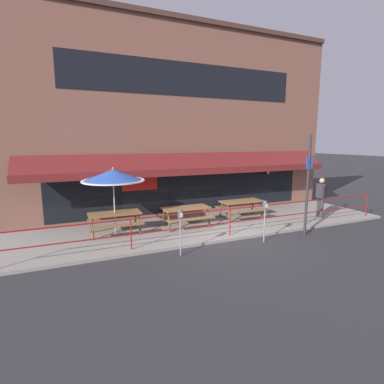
{
  "coord_description": "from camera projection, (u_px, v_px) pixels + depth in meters",
  "views": [
    {
      "loc": [
        -5.22,
        -8.4,
        3.37
      ],
      "look_at": [
        -0.87,
        1.6,
        1.5
      ],
      "focal_mm": 28.0,
      "sensor_mm": 36.0,
      "label": 1
    }
  ],
  "objects": [
    {
      "name": "ground_plane",
      "position": [
        234.0,
        241.0,
        10.21
      ],
      "size": [
        120.0,
        120.0,
        0.0
      ],
      "primitive_type": "plane",
      "color": "#2D2D30"
    },
    {
      "name": "picnic_table_left",
      "position": [
        115.0,
        217.0,
        10.58
      ],
      "size": [
        1.8,
        1.42,
        0.76
      ],
      "color": "brown",
      "rests_on": "patio_deck"
    },
    {
      "name": "patio_umbrella_left",
      "position": [
        113.0,
        176.0,
        10.32
      ],
      "size": [
        2.14,
        2.14,
        2.38
      ],
      "color": "#B7B2A8",
      "rests_on": "patio_deck"
    },
    {
      "name": "pedestrian_walking",
      "position": [
        321.0,
        196.0,
        12.81
      ],
      "size": [
        0.31,
        0.61,
        1.71
      ],
      "color": "#333338",
      "rests_on": "patio_deck"
    },
    {
      "name": "parking_meter_far",
      "position": [
        265.0,
        209.0,
        9.89
      ],
      "size": [
        0.15,
        0.16,
        1.42
      ],
      "color": "gray",
      "rests_on": "ground"
    },
    {
      "name": "street_sign_pole",
      "position": [
        308.0,
        184.0,
        10.55
      ],
      "size": [
        0.28,
        0.09,
        3.61
      ],
      "color": "#2D2D33",
      "rests_on": "ground"
    },
    {
      "name": "patio_railing",
      "position": [
        230.0,
        216.0,
        10.35
      ],
      "size": [
        13.84,
        0.04,
        0.97
      ],
      "color": "maroon",
      "rests_on": "patio_deck"
    },
    {
      "name": "patio_deck",
      "position": [
        208.0,
        225.0,
        12.01
      ],
      "size": [
        15.0,
        4.0,
        0.1
      ],
      "primitive_type": "cube",
      "color": "gray",
      "rests_on": "ground"
    },
    {
      "name": "restaurant_building",
      "position": [
        186.0,
        122.0,
        13.32
      ],
      "size": [
        15.0,
        1.6,
        8.49
      ],
      "color": "brown",
      "rests_on": "ground"
    },
    {
      "name": "picnic_table_centre",
      "position": [
        186.0,
        211.0,
        11.44
      ],
      "size": [
        1.8,
        1.42,
        0.76
      ],
      "color": "brown",
      "rests_on": "patio_deck"
    },
    {
      "name": "picnic_table_right",
      "position": [
        241.0,
        204.0,
        12.71
      ],
      "size": [
        1.8,
        1.42,
        0.76
      ],
      "color": "brown",
      "rests_on": "patio_deck"
    },
    {
      "name": "parking_meter_near",
      "position": [
        180.0,
        218.0,
        8.7
      ],
      "size": [
        0.15,
        0.16,
        1.42
      ],
      "color": "gray",
      "rests_on": "ground"
    }
  ]
}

